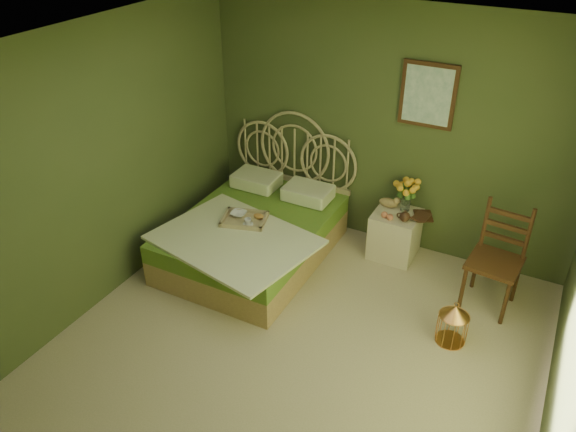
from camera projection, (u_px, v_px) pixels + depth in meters
The scene contains 13 objects.
floor at pixel (286, 364), 4.78m from camera, with size 4.50×4.50×0.00m, color #C5AF8E.
ceiling at pixel (286, 59), 3.43m from camera, with size 4.50×4.50×0.00m, color silver.
wall_back at pixel (387, 131), 5.81m from camera, with size 4.00×4.00×0.00m, color #4C572D.
wall_left at pixel (84, 178), 4.90m from camera, with size 4.50×4.50×0.00m, color #4C572D.
wall_art at pixel (428, 95), 5.41m from camera, with size 0.54×0.04×0.64m.
bed at pixel (256, 231), 6.02m from camera, with size 1.69×2.14×1.32m.
nightstand at pixel (396, 227), 6.00m from camera, with size 0.47×0.48×0.95m.
chair at pixel (498, 251), 5.22m from camera, with size 0.50×0.50×1.04m.
birdcage at pixel (453, 324), 4.92m from camera, with size 0.26×0.26×0.40m.
book_lower at pixel (414, 216), 5.84m from camera, with size 0.18×0.24×0.02m, color #381E0F.
book_upper at pixel (415, 214), 5.83m from camera, with size 0.15×0.21×0.02m, color #472819.
cereal_bowl at pixel (239, 214), 5.87m from camera, with size 0.16×0.16×0.04m, color white.
coffee_cup at pixel (248, 222), 5.71m from camera, with size 0.07×0.07×0.07m, color white.
Camera 1 is at (1.60, -3.03, 3.56)m, focal length 35.00 mm.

